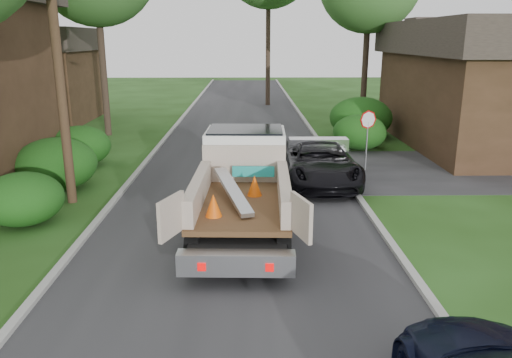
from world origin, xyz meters
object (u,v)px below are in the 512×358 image
object	(u,v)px
flatbed_truck	(244,176)
black_pickup	(319,162)
utility_pole	(56,41)
house_right	(502,82)
house_left_far	(32,74)
stop_sign	(368,128)

from	to	relation	value
flatbed_truck	black_pickup	distance (m)	5.06
utility_pole	house_right	xyz separation A→B (m)	(18.48, 9.02, -2.01)
utility_pole	house_left_far	size ratio (longest dim) A/B	1.32
utility_pole	flatbed_truck	bearing A→B (deg)	-17.95
house_right	flatbed_truck	distance (m)	16.86
stop_sign	house_left_far	xyz separation A→B (m)	(-18.70, 13.00, 1.27)
house_right	flatbed_truck	bearing A→B (deg)	-139.60
house_left_far	black_pickup	distance (m)	22.23
black_pickup	utility_pole	bearing A→B (deg)	-164.87
house_left_far	black_pickup	world-z (taller)	house_left_far
house_right	black_pickup	world-z (taller)	house_right
black_pickup	flatbed_truck	bearing A→B (deg)	-124.03
stop_sign	utility_pole	size ratio (longest dim) A/B	0.25
black_pickup	house_left_far	bearing A→B (deg)	138.22
utility_pole	house_left_far	xyz separation A→B (m)	(-8.02, 17.02, -2.12)
stop_sign	house_left_far	world-z (taller)	house_left_far
utility_pole	house_left_far	bearing A→B (deg)	115.23
utility_pole	house_right	bearing A→B (deg)	26.01
house_left_far	house_right	world-z (taller)	house_right
stop_sign	house_right	distance (m)	9.37
stop_sign	house_left_far	bearing A→B (deg)	145.19
stop_sign	house_right	size ratio (longest dim) A/B	0.19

